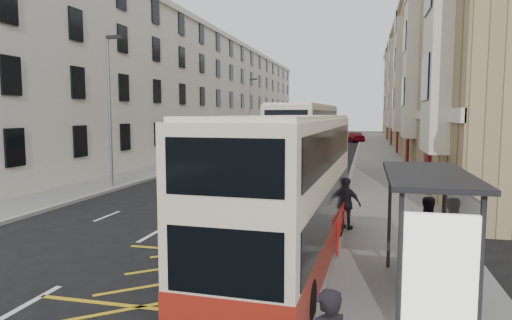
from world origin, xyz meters
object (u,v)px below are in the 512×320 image
(double_decker_rear, at_px, (305,141))
(double_decker_front, at_px, (288,191))
(pedestrian_mid, at_px, (429,231))
(pedestrian_far, at_px, (347,204))
(car_red, at_px, (354,137))
(car_silver, at_px, (287,136))
(white_van, at_px, (253,144))
(street_lamp_far, at_px, (250,109))
(car_dark, at_px, (296,135))
(bus_shelter, at_px, (437,211))
(street_lamp_near, at_px, (110,103))

(double_decker_rear, bearing_deg, double_decker_front, -81.62)
(pedestrian_mid, xyz_separation_m, pedestrian_far, (-2.24, 3.16, -0.00))
(double_decker_rear, bearing_deg, car_red, 89.47)
(double_decker_front, xyz_separation_m, pedestrian_far, (1.35, 3.83, -1.01))
(pedestrian_far, height_order, car_silver, pedestrian_far)
(white_van, bearing_deg, car_silver, 90.40)
(double_decker_rear, relative_size, car_red, 2.47)
(pedestrian_far, relative_size, car_silver, 0.38)
(double_decker_front, bearing_deg, pedestrian_far, 72.51)
(double_decker_front, xyz_separation_m, pedestrian_mid, (3.59, 0.67, -1.01))
(pedestrian_far, bearing_deg, street_lamp_far, -45.65)
(double_decker_front, xyz_separation_m, car_dark, (-9.39, 62.97, -1.40))
(bus_shelter, distance_m, double_decker_front, 3.97)
(bus_shelter, relative_size, double_decker_front, 0.42)
(double_decker_front, bearing_deg, bus_shelter, -30.70)
(car_silver, bearing_deg, street_lamp_near, -96.49)
(street_lamp_far, relative_size, car_red, 1.69)
(street_lamp_near, height_order, car_silver, street_lamp_near)
(car_dark, relative_size, car_red, 0.82)
(double_decker_rear, relative_size, white_van, 2.04)
(pedestrian_mid, bearing_deg, car_silver, 93.27)
(double_decker_rear, bearing_deg, bus_shelter, -72.52)
(pedestrian_mid, relative_size, car_red, 0.37)
(white_van, bearing_deg, street_lamp_near, -90.47)
(double_decker_front, relative_size, car_dark, 2.61)
(pedestrian_mid, height_order, pedestrian_far, pedestrian_mid)
(pedestrian_far, bearing_deg, double_decker_front, 95.69)
(car_silver, bearing_deg, bus_shelter, -81.71)
(double_decker_front, relative_size, pedestrian_mid, 5.72)
(double_decker_rear, distance_m, pedestrian_far, 13.40)
(double_decker_rear, xyz_separation_m, pedestrian_far, (3.13, -12.96, -1.32))
(double_decker_front, bearing_deg, car_dark, 100.42)
(double_decker_front, bearing_deg, car_silver, 101.80)
(car_silver, relative_size, car_red, 0.98)
(double_decker_front, height_order, car_dark, double_decker_front)
(street_lamp_far, xyz_separation_m, double_decker_rear, (9.57, -23.46, -2.28))
(double_decker_front, bearing_deg, double_decker_rear, 97.98)
(pedestrian_far, xyz_separation_m, car_silver, (-11.04, 51.92, -0.24))
(double_decker_rear, relative_size, car_silver, 2.53)
(pedestrian_far, distance_m, car_dark, 60.11)
(double_decker_rear, distance_m, car_red, 39.39)
(bus_shelter, bearing_deg, car_dark, 101.06)
(white_van, bearing_deg, street_lamp_far, 112.25)
(bus_shelter, height_order, double_decker_front, double_decker_front)
(bus_shelter, relative_size, car_silver, 0.92)
(street_lamp_far, relative_size, white_van, 1.40)
(double_decker_rear, height_order, car_silver, double_decker_rear)
(bus_shelter, distance_m, pedestrian_far, 6.39)
(street_lamp_far, distance_m, car_silver, 16.06)
(white_van, distance_m, car_red, 21.62)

